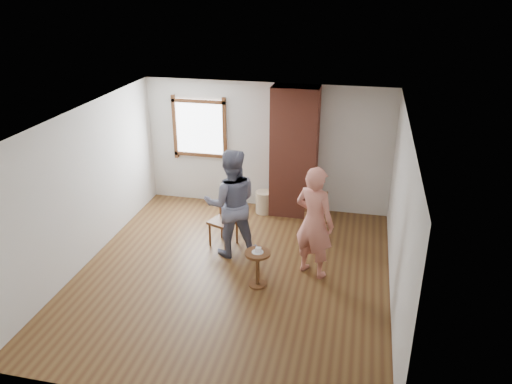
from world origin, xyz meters
TOP-DOWN VIEW (x-y plane):
  - ground at (0.00, 0.00)m, footprint 5.50×5.50m
  - room_shell at (-0.06, 0.61)m, footprint 5.04×5.52m
  - brick_chimney at (0.60, 2.50)m, footprint 0.90×0.50m
  - stoneware_crock at (0.03, 2.40)m, footprint 0.37×0.37m
  - dark_pot at (-0.59, 2.40)m, footprint 0.22×0.22m
  - dining_chair_left at (-0.39, 1.00)m, footprint 0.55×0.55m
  - dining_chair_right at (1.16, 1.56)m, footprint 0.45×0.45m
  - side_table at (0.46, -0.21)m, footprint 0.40×0.40m
  - cake_plate at (0.46, -0.21)m, footprint 0.18×0.18m
  - cake_slice at (0.47, -0.21)m, footprint 0.08×0.07m
  - man at (-0.19, 0.68)m, footprint 1.11×0.97m
  - person_pink at (1.26, 0.34)m, footprint 0.80×0.70m

SIDE VIEW (x-z plane):
  - ground at x=0.00m, z-range 0.00..0.00m
  - dark_pot at x=-0.59m, z-range 0.00..0.17m
  - stoneware_crock at x=0.03m, z-range 0.00..0.45m
  - side_table at x=0.46m, z-range 0.10..0.70m
  - dining_chair_right at x=1.16m, z-range 0.05..0.93m
  - dining_chair_left at x=-0.39m, z-range 0.06..0.97m
  - cake_plate at x=0.46m, z-range 0.60..0.61m
  - cake_slice at x=0.47m, z-range 0.61..0.67m
  - person_pink at x=1.26m, z-range 0.00..1.86m
  - man at x=-0.19m, z-range 0.00..1.91m
  - brick_chimney at x=0.60m, z-range 0.00..2.60m
  - room_shell at x=-0.06m, z-range 0.50..3.12m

